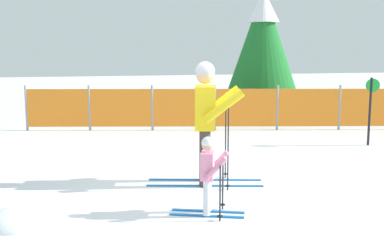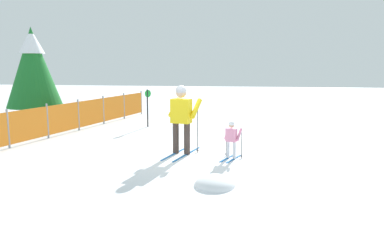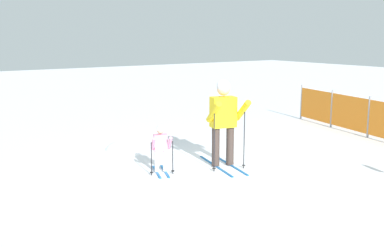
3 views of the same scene
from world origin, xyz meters
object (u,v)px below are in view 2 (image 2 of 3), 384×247
(skier_adult, at_px, (182,113))
(skier_child, at_px, (232,137))
(conifer_far, at_px, (33,66))
(trail_marker, at_px, (148,104))
(safety_fence, at_px, (64,118))

(skier_adult, height_order, skier_child, skier_adult)
(conifer_far, bearing_deg, trail_marker, -78.94)
(trail_marker, bearing_deg, skier_child, -142.67)
(skier_child, relative_size, trail_marker, 0.68)
(skier_adult, relative_size, trail_marker, 1.28)
(skier_child, distance_m, safety_fence, 6.36)
(skier_child, xyz_separation_m, safety_fence, (2.56, 5.82, 0.01))
(skier_child, xyz_separation_m, conifer_far, (3.62, 7.48, 1.74))
(skier_child, height_order, safety_fence, safety_fence)
(skier_child, height_order, conifer_far, conifer_far)
(skier_child, height_order, trail_marker, trail_marker)
(conifer_far, bearing_deg, skier_adult, -118.15)
(skier_child, distance_m, conifer_far, 8.49)
(skier_adult, relative_size, skier_child, 1.89)
(skier_adult, height_order, safety_fence, skier_adult)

